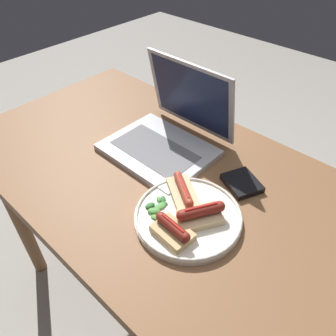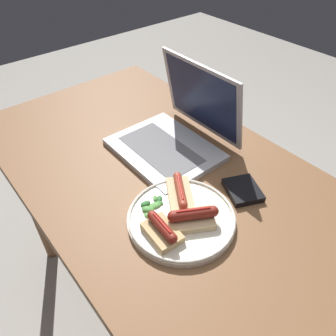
% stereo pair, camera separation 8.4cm
% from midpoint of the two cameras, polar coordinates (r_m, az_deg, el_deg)
% --- Properties ---
extents(ground_plane, '(6.00, 6.00, 0.00)m').
position_cam_midpoint_polar(ground_plane, '(1.50, 0.47, -24.69)').
color(ground_plane, '#9E998E').
extents(desk, '(1.44, 0.69, 0.76)m').
position_cam_midpoint_polar(desk, '(0.93, 0.70, -7.56)').
color(desk, brown).
rests_on(desk, ground_plane).
extents(laptop, '(0.31, 0.29, 0.24)m').
position_cam_midpoint_polar(laptop, '(0.98, -2.55, 5.76)').
color(laptop, '#B7B7BC').
rests_on(laptop, desk).
extents(plate, '(0.26, 0.26, 0.02)m').
position_cam_midpoint_polar(plate, '(0.79, 0.47, -8.57)').
color(plate, silver).
rests_on(plate, desk).
extents(sausage_toast_left, '(0.10, 0.12, 0.05)m').
position_cam_midpoint_polar(sausage_toast_left, '(0.76, 2.55, -8.18)').
color(sausage_toast_left, '#D6B784').
rests_on(sausage_toast_left, plate).
extents(sausage_toast_middle, '(0.10, 0.07, 0.04)m').
position_cam_midpoint_polar(sausage_toast_middle, '(0.73, -2.50, -10.93)').
color(sausage_toast_middle, tan).
rests_on(sausage_toast_middle, plate).
extents(sausage_toast_right, '(0.13, 0.11, 0.04)m').
position_cam_midpoint_polar(sausage_toast_right, '(0.81, -0.29, -4.31)').
color(sausage_toast_right, '#D6B784').
rests_on(sausage_toast_right, plate).
extents(salad_pile, '(0.06, 0.08, 0.01)m').
position_cam_midpoint_polar(salad_pile, '(0.80, -4.98, -6.98)').
color(salad_pile, '#4C8E3D').
rests_on(salad_pile, plate).
extents(external_drive, '(0.12, 0.11, 0.02)m').
position_cam_midpoint_polar(external_drive, '(0.88, 10.13, -2.74)').
color(external_drive, black).
rests_on(external_drive, desk).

